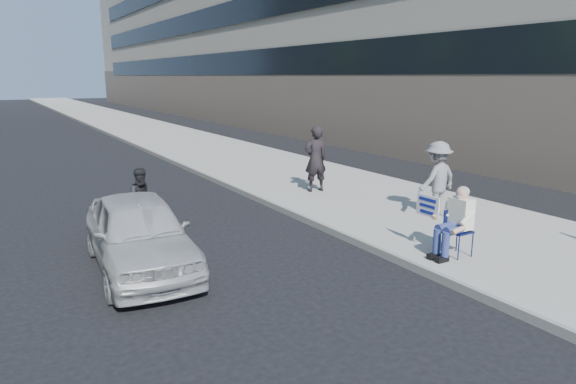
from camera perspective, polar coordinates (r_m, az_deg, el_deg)
ground at (r=8.08m, az=10.23°, el=-12.28°), size 160.00×160.00×0.00m
near_sidewalk at (r=27.17m, az=-11.51°, el=5.51°), size 5.00×120.00×0.15m
seated_protester at (r=9.78m, az=17.98°, el=-2.79°), size 0.83×1.12×1.31m
jogger at (r=12.53m, az=16.23°, el=1.41°), size 1.19×0.75×1.77m
pedestrian_woman at (r=14.63m, az=3.07°, el=3.69°), size 0.73×0.52×1.87m
white_sedan_near at (r=9.51m, az=-16.21°, el=-4.39°), size 1.87×4.04×1.34m
motorcycle at (r=11.84m, az=-15.81°, el=-1.18°), size 0.70×2.04×1.42m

